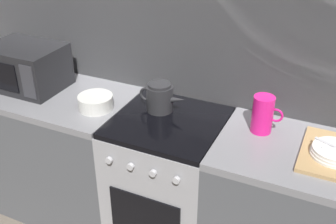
{
  "coord_description": "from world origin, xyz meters",
  "views": [
    {
      "loc": [
        0.81,
        -1.75,
        2.05
      ],
      "look_at": [
        -0.0,
        0.0,
        0.95
      ],
      "focal_mm": 43.73,
      "sensor_mm": 36.0,
      "label": 1
    }
  ],
  "objects_px": {
    "kettle": "(160,97)",
    "mixing_bowl": "(96,102)",
    "microwave": "(26,67)",
    "stove_unit": "(168,184)",
    "dish_pile": "(334,153)",
    "pitcher": "(263,114)"
  },
  "relations": [
    {
      "from": "microwave",
      "to": "kettle",
      "type": "distance_m",
      "value": 0.89
    },
    {
      "from": "kettle",
      "to": "pitcher",
      "type": "height_order",
      "value": "pitcher"
    },
    {
      "from": "kettle",
      "to": "microwave",
      "type": "bearing_deg",
      "value": -175.36
    },
    {
      "from": "kettle",
      "to": "pitcher",
      "type": "xyz_separation_m",
      "value": [
        0.58,
        0.02,
        0.02
      ]
    },
    {
      "from": "microwave",
      "to": "pitcher",
      "type": "relative_size",
      "value": 2.3
    },
    {
      "from": "stove_unit",
      "to": "microwave",
      "type": "distance_m",
      "value": 1.14
    },
    {
      "from": "microwave",
      "to": "kettle",
      "type": "xyz_separation_m",
      "value": [
        0.89,
        0.07,
        -0.05
      ]
    },
    {
      "from": "microwave",
      "to": "pitcher",
      "type": "bearing_deg",
      "value": 3.64
    },
    {
      "from": "stove_unit",
      "to": "microwave",
      "type": "xyz_separation_m",
      "value": [
        -0.98,
        0.01,
        0.59
      ]
    },
    {
      "from": "dish_pile",
      "to": "stove_unit",
      "type": "bearing_deg",
      "value": -178.98
    },
    {
      "from": "pitcher",
      "to": "mixing_bowl",
      "type": "bearing_deg",
      "value": -170.21
    },
    {
      "from": "mixing_bowl",
      "to": "pitcher",
      "type": "xyz_separation_m",
      "value": [
        0.92,
        0.16,
        0.06
      ]
    },
    {
      "from": "stove_unit",
      "to": "mixing_bowl",
      "type": "relative_size",
      "value": 4.5
    },
    {
      "from": "microwave",
      "to": "kettle",
      "type": "height_order",
      "value": "microwave"
    },
    {
      "from": "stove_unit",
      "to": "dish_pile",
      "type": "bearing_deg",
      "value": 1.02
    },
    {
      "from": "stove_unit",
      "to": "dish_pile",
      "type": "relative_size",
      "value": 2.25
    },
    {
      "from": "stove_unit",
      "to": "dish_pile",
      "type": "xyz_separation_m",
      "value": [
        0.86,
        0.02,
        0.47
      ]
    },
    {
      "from": "kettle",
      "to": "mixing_bowl",
      "type": "xyz_separation_m",
      "value": [
        -0.34,
        -0.14,
        -0.04
      ]
    },
    {
      "from": "kettle",
      "to": "mixing_bowl",
      "type": "relative_size",
      "value": 1.42
    },
    {
      "from": "stove_unit",
      "to": "pitcher",
      "type": "bearing_deg",
      "value": 12.15
    },
    {
      "from": "stove_unit",
      "to": "pitcher",
      "type": "relative_size",
      "value": 4.5
    },
    {
      "from": "kettle",
      "to": "pitcher",
      "type": "distance_m",
      "value": 0.58
    }
  ]
}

